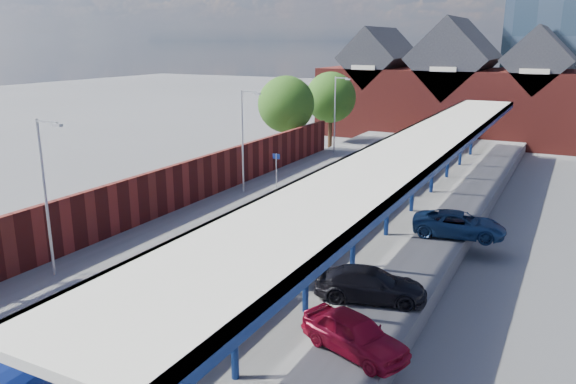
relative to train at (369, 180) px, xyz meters
The scene contains 21 objects.
ground 5.58m from the train, 106.82° to the left, with size 240.00×240.00×0.00m, color #5B5B5E.
ballast_bed 5.67m from the train, 106.44° to the right, with size 6.00×76.00×0.06m, color #473D33.
rails 5.64m from the train, 106.44° to the right, with size 4.51×76.00×0.14m.
left_platform 8.78m from the train, 144.11° to the right, with size 5.00×76.00×1.00m, color #565659.
right_platform 6.97m from the train, 48.31° to the right, with size 6.00×76.00×1.00m, color #565659.
coping_left 6.95m from the train, 132.54° to the right, with size 0.30×76.00×0.05m, color silver.
coping_right 5.44m from the train, 71.87° to the right, with size 0.30×76.00×0.05m, color silver.
yellow_line 7.37m from the train, 136.02° to the right, with size 0.14×76.00×0.01m, color yellow.
train is the anchor object (origin of this frame).
canopy 5.95m from the train, 37.93° to the right, with size 4.50×52.00×4.48m.
lamp_post_b 20.81m from the train, 112.40° to the right, with size 1.48×0.18×7.00m.
lamp_post_c 8.91m from the train, 158.72° to the right, with size 1.48×0.18×7.00m.
lamp_post_d 15.41m from the train, 121.26° to the left, with size 1.48×0.18×7.00m.
platform_sign 6.60m from the train, behind, with size 0.55×0.08×2.50m.
brick_wall 15.00m from the train, 129.78° to the right, with size 0.35×50.00×3.86m.
station_building 33.14m from the train, 92.60° to the left, with size 30.00×12.12×13.78m.
tree_near 16.38m from the train, 137.52° to the left, with size 5.20×5.20×8.10m.
tree_far 21.98m from the train, 119.91° to the left, with size 5.20×5.20×8.10m.
parked_car_red 19.93m from the train, 71.79° to the right, with size 1.58×3.94×1.34m, color maroon.
parked_car_dark 15.82m from the train, 70.21° to the right, with size 1.83×4.50×1.31m, color black.
parked_car_blue 8.91m from the train, 38.05° to the right, with size 2.22×4.81×1.34m, color navy.
Camera 1 is at (13.50, -9.82, 11.10)m, focal length 35.00 mm.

